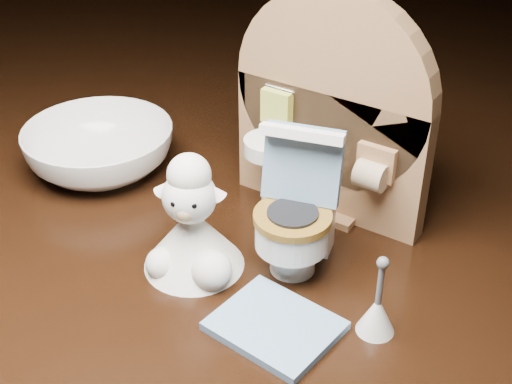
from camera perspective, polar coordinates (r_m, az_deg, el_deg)
backdrop_panel at (r=0.45m, az=5.95°, el=5.74°), size 0.13×0.05×0.15m
toy_toilet at (r=0.41m, az=3.37°, el=-1.96°), size 0.05×0.06×0.09m
bath_mat at (r=0.39m, az=1.53°, el=-10.66°), size 0.07×0.06×0.00m
toilet_brush at (r=0.38m, az=9.65°, el=-9.45°), size 0.02×0.02×0.05m
plush_lamb at (r=0.41m, az=-5.14°, el=-3.06°), size 0.06×0.06×0.08m
ceramic_bowl at (r=0.52m, az=-12.41°, el=3.36°), size 0.11×0.11×0.03m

